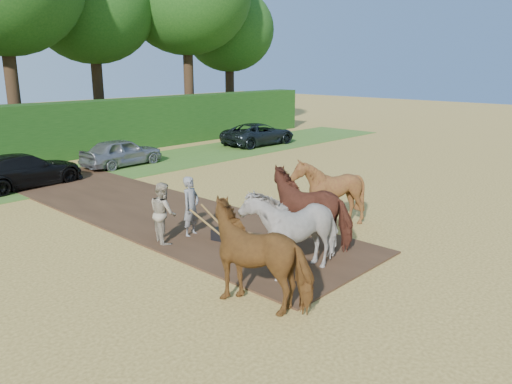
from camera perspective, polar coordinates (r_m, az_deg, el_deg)
ground at (r=12.07m, az=1.36°, el=-9.98°), size 120.00×120.00×0.00m
earth_strip at (r=17.99m, az=-12.20°, el=-1.91°), size 4.50×17.00×0.05m
grass_verge at (r=23.37m, az=-25.16°, el=0.76°), size 50.00×5.00×0.03m
spectator_near at (r=14.43m, az=-10.55°, el=-2.35°), size 0.91×1.03×1.77m
plough_team at (r=13.21m, az=4.95°, el=-2.83°), size 7.28×6.05×2.18m
parked_cars at (r=22.88m, az=-26.34°, el=2.12°), size 35.41×3.05×1.41m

